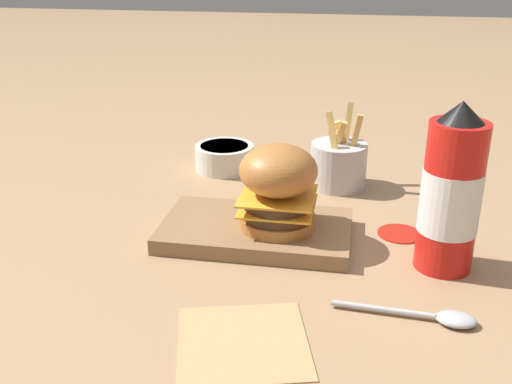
% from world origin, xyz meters
% --- Properties ---
extents(ground_plane, '(6.00, 6.00, 0.00)m').
position_xyz_m(ground_plane, '(0.00, 0.00, 0.00)').
color(ground_plane, '#9E7A56').
extents(serving_board, '(0.28, 0.16, 0.02)m').
position_xyz_m(serving_board, '(-0.01, 0.04, 0.01)').
color(serving_board, olive).
rests_on(serving_board, ground_plane).
extents(burger, '(0.11, 0.11, 0.12)m').
position_xyz_m(burger, '(-0.05, 0.05, 0.09)').
color(burger, '#AD6B33').
rests_on(burger, serving_board).
extents(ketchup_bottle, '(0.08, 0.08, 0.23)m').
position_xyz_m(ketchup_bottle, '(-0.28, 0.08, 0.11)').
color(ketchup_bottle, red).
rests_on(ketchup_bottle, ground_plane).
extents(fries_basket, '(0.10, 0.10, 0.15)m').
position_xyz_m(fries_basket, '(-0.12, -0.19, 0.04)').
color(fries_basket, '#B7B7BC').
rests_on(fries_basket, ground_plane).
extents(side_bowl, '(0.11, 0.11, 0.05)m').
position_xyz_m(side_bowl, '(0.10, -0.23, 0.03)').
color(side_bowl, silver).
rests_on(side_bowl, ground_plane).
extents(spoon, '(0.17, 0.04, 0.01)m').
position_xyz_m(spoon, '(-0.26, 0.21, 0.01)').
color(spoon, '#B2B2B7').
rests_on(spoon, ground_plane).
extents(ketchup_puddle, '(0.07, 0.07, 0.00)m').
position_xyz_m(ketchup_puddle, '(-0.22, -0.01, 0.00)').
color(ketchup_puddle, '#B21E14').
rests_on(ketchup_puddle, ground_plane).
extents(parchment_square, '(0.17, 0.17, 0.00)m').
position_xyz_m(parchment_square, '(-0.04, 0.29, 0.00)').
color(parchment_square, tan).
rests_on(parchment_square, ground_plane).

